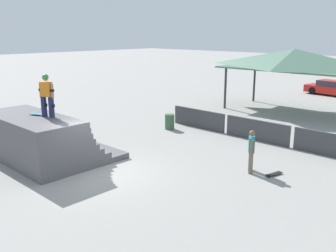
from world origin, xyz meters
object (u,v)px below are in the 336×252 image
skater_on_deck (47,93)px  bystander_walking (251,149)px  skateboard_on_deck (39,114)px  skateboard_on_ground (273,174)px  trash_bin (170,122)px  parked_car_red (331,88)px

skater_on_deck → bystander_walking: size_ratio=1.04×
skater_on_deck → skateboard_on_deck: 1.09m
skater_on_deck → skateboard_on_ground: size_ratio=2.13×
skateboard_on_deck → trash_bin: (0.37, 7.54, -1.58)m
skateboard_on_ground → parked_car_red: 21.07m
skateboard_on_deck → bystander_walking: (7.17, 4.91, -1.07)m
skateboard_on_ground → parked_car_red: parked_car_red is taller
bystander_walking → parked_car_red: 21.10m
bystander_walking → skater_on_deck: bearing=92.6°
skateboard_on_deck → skateboard_on_ground: (8.04, 5.16, -1.94)m
bystander_walking → parked_car_red: (-4.65, 20.58, -0.33)m
skateboard_on_deck → parked_car_red: bearing=61.9°
parked_car_red → bystander_walking: bearing=-71.5°
skater_on_deck → parked_car_red: (1.99, 25.34, -2.34)m
skateboard_on_ground → trash_bin: bearing=-94.5°
skateboard_on_deck → bystander_walking: size_ratio=0.49×
trash_bin → skater_on_deck: bearing=-88.8°
trash_bin → skateboard_on_deck: bearing=-92.8°
skater_on_deck → parked_car_red: 25.52m
bystander_walking → skateboard_on_ground: 1.25m
skateboard_on_ground → parked_car_red: bearing=-152.1°
skater_on_deck → trash_bin: size_ratio=2.05×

